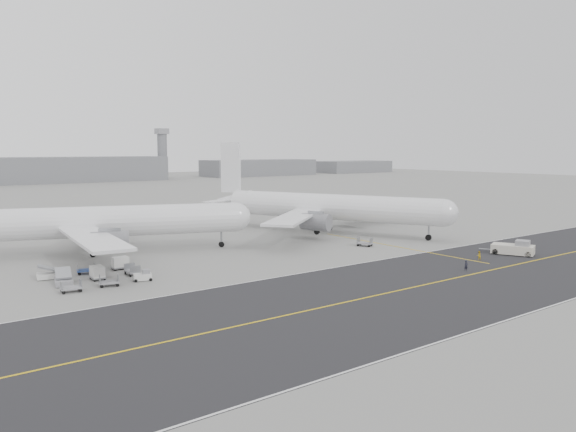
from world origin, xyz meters
TOP-DOWN VIEW (x-y plane):
  - ground at (0.00, 0.00)m, footprint 700.00×700.00m
  - taxiway at (5.02, -17.98)m, footprint 220.00×59.00m
  - horizon_buildings at (30.00, 260.00)m, footprint 520.00×28.00m
  - control_tower at (100.00, 265.00)m, footprint 7.00×7.00m
  - airliner_a at (-18.11, 32.25)m, footprint 54.41×53.43m
  - airliner_b at (30.98, 27.08)m, footprint 53.30×54.64m
  - pushback_tug at (40.43, -12.89)m, footprint 5.84×9.12m
  - jet_bridge at (53.30, 30.00)m, footprint 16.33×6.55m
  - gse_cluster at (-24.30, 11.96)m, footprint 19.86×19.34m
  - stray_dolly at (25.52, 9.01)m, footprint 2.84×3.31m
  - ground_crew_a at (22.24, -16.08)m, footprint 0.69×0.57m
  - ground_crew_b at (31.27, -12.11)m, footprint 0.92×0.83m

SIDE VIEW (x-z plane):
  - ground at x=0.00m, z-range 0.00..0.00m
  - horizon_buildings at x=30.00m, z-range -14.00..14.00m
  - gse_cluster at x=-24.30m, z-range -1.02..1.02m
  - stray_dolly at x=25.52m, z-range -0.87..0.87m
  - taxiway at x=5.02m, z-range -0.01..0.03m
  - ground_crew_b at x=31.27m, z-range 0.00..1.55m
  - ground_crew_a at x=22.24m, z-range 0.00..1.63m
  - pushback_tug at x=40.43m, z-range -0.23..2.40m
  - jet_bridge at x=53.30m, z-range 1.20..7.30m
  - airliner_a at x=-18.11m, z-range -4.15..15.43m
  - airliner_b at x=30.98m, z-range -4.25..15.79m
  - control_tower at x=100.00m, z-range 0.63..31.88m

